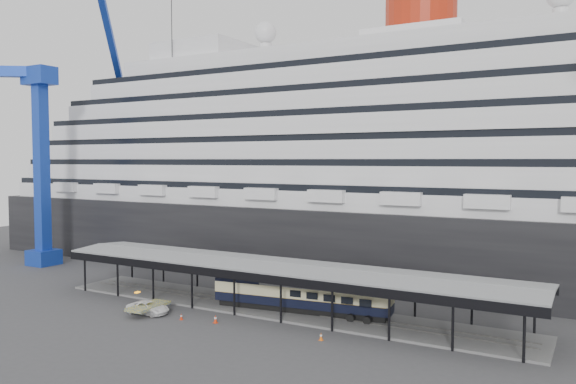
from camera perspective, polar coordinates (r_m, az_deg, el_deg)
name	(u,v)px	position (r m, az deg, el deg)	size (l,w,h in m)	color
ground	(252,321)	(59.73, -3.64, -12.95)	(200.00, 200.00, 0.00)	#3D3D40
cruise_ship	(367,149)	(85.97, 8.06, 4.35)	(130.00, 30.00, 43.90)	black
platform_canopy	(277,289)	(63.24, -1.15, -9.81)	(56.00, 9.18, 5.30)	slate
crane_blue	(48,139)	(96.38, -23.20, 4.96)	(22.63, 19.19, 47.60)	#1639AB
port_truck	(148,308)	(63.91, -14.01, -11.33)	(2.23, 4.83, 1.34)	white
pullman_carriage	(301,292)	(61.79, 1.33, -10.10)	(20.03, 5.01, 19.51)	black
traffic_cone_left	(181,317)	(61.01, -10.79, -12.33)	(0.41, 0.41, 0.66)	red
traffic_cone_mid	(215,319)	(59.30, -7.38, -12.67)	(0.52, 0.52, 0.84)	red
traffic_cone_right	(321,336)	(53.66, 3.37, -14.43)	(0.43, 0.43, 0.74)	orange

